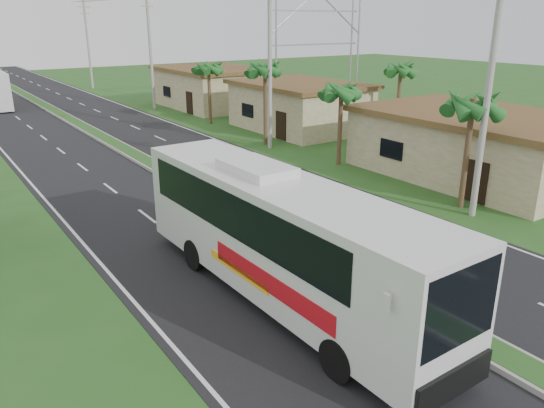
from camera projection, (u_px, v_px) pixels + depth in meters
ground at (364, 283)px, 17.47m from camera, size 180.00×180.00×0.00m
road_asphalt at (139, 159)px, 33.05m from camera, size 14.00×160.00×0.02m
median_strip at (139, 157)px, 33.01m from camera, size 1.20×160.00×0.18m
lane_edge_left at (24, 176)px, 29.47m from camera, size 0.12×160.00×0.01m
lane_edge_right at (232, 145)px, 36.63m from camera, size 0.12×160.00×0.01m
shop_near at (476, 144)px, 29.03m from camera, size 8.60×12.60×3.52m
shop_mid at (299, 106)px, 41.47m from camera, size 7.60×10.60×3.67m
shop_far at (214, 87)px, 52.35m from camera, size 8.60×11.60×3.82m
palm_verge_a at (473, 104)px, 23.05m from camera, size 2.40×2.40×5.45m
palm_verge_b at (341, 91)px, 30.40m from camera, size 2.40×2.40×5.05m
palm_verge_c at (265, 69)px, 35.28m from camera, size 2.40×2.40×5.85m
palm_verge_d at (208, 68)px, 42.75m from camera, size 2.40×2.40×5.25m
palm_behind_shop at (401, 70)px, 36.87m from camera, size 2.40×2.40×5.65m
utility_pole_a at (489, 86)px, 21.70m from camera, size 1.60×0.28×11.00m
utility_pole_b at (269, 52)px, 33.95m from camera, size 3.20×0.28×12.00m
utility_pole_c at (150, 48)px, 49.74m from camera, size 1.60×0.28×11.00m
utility_pole_d at (88, 44)px, 65.40m from camera, size 1.60×0.28×10.50m
billboard_lattice at (316, 35)px, 50.34m from camera, size 10.18×1.18×12.07m
coach_bus_main at (279, 231)px, 15.86m from camera, size 2.86×12.65×4.08m
motorcyclist at (190, 199)px, 22.89m from camera, size 1.87×0.83×2.46m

